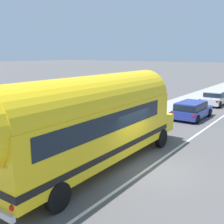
# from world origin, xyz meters

# --- Properties ---
(ground_plane) EXTENTS (300.00, 300.00, 0.00)m
(ground_plane) POSITION_xyz_m (0.00, 0.00, 0.00)
(ground_plane) COLOR #565454
(lane_markings) EXTENTS (4.06, 80.00, 0.01)m
(lane_markings) POSITION_xyz_m (-1.82, 12.00, 0.00)
(lane_markings) COLOR silver
(lane_markings) RESTS_ON ground
(sidewalk_slab) EXTENTS (2.59, 90.00, 0.15)m
(sidewalk_slab) POSITION_xyz_m (-5.23, 10.00, 0.07)
(sidewalk_slab) COLOR #9E9B93
(sidewalk_slab) RESTS_ON ground
(painted_bus) EXTENTS (2.66, 12.29, 4.12)m
(painted_bus) POSITION_xyz_m (-1.96, -1.76, 2.30)
(painted_bus) COLOR yellow
(painted_bus) RESTS_ON ground
(car_lead) EXTENTS (2.01, 4.25, 1.37)m
(car_lead) POSITION_xyz_m (-1.81, 10.57, 0.78)
(car_lead) COLOR navy
(car_lead) RESTS_ON ground
(car_second) EXTENTS (1.94, 4.82, 1.37)m
(car_second) POSITION_xyz_m (-2.07, 18.04, 0.75)
(car_second) COLOR silver
(car_second) RESTS_ON ground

